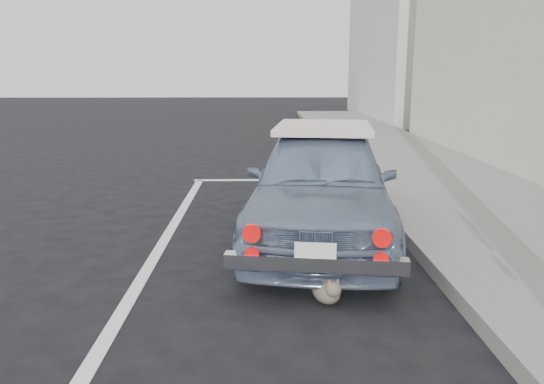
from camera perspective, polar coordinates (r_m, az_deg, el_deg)
The scene contains 5 objects.
building_far at distance 23.68m, azimuth 14.75°, elevation 17.43°, with size 3.50×10.00×8.00m, color beige.
pline_front at distance 9.46m, azimuth 0.70°, elevation 1.30°, with size 3.00×0.12×0.01m, color silver.
pline_side at distance 6.17m, azimuth -11.53°, elevation -5.17°, with size 0.12×7.00×0.01m, color silver.
retro_coupe at distance 6.03m, azimuth 5.38°, elevation 1.09°, with size 2.05×4.03×1.31m.
cat at distance 4.48m, azimuth 5.93°, elevation -10.34°, with size 0.30×0.49×0.27m.
Camera 1 is at (0.24, -2.78, 1.87)m, focal length 35.00 mm.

